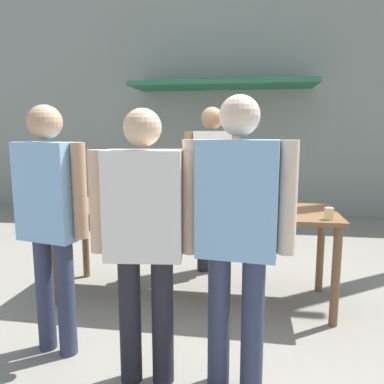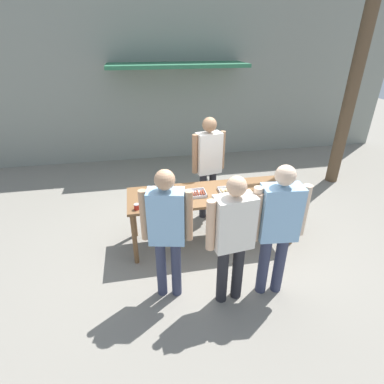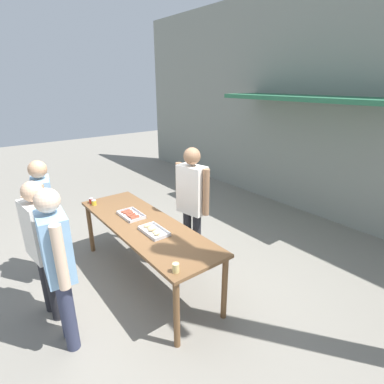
{
  "view_description": "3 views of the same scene",
  "coord_description": "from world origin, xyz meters",
  "px_view_note": "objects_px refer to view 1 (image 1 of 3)",
  "views": [
    {
      "loc": [
        0.53,
        -3.36,
        1.57
      ],
      "look_at": [
        0.0,
        0.0,
        1.03
      ],
      "focal_mm": 35.0,
      "sensor_mm": 36.0,
      "label": 1
    },
    {
      "loc": [
        -1.08,
        -3.9,
        2.99
      ],
      "look_at": [
        -0.33,
        -0.02,
        0.93
      ],
      "focal_mm": 28.0,
      "sensor_mm": 36.0,
      "label": 2
    },
    {
      "loc": [
        3.27,
        -1.73,
        2.68
      ],
      "look_at": [
        0.1,
        0.74,
        1.2
      ],
      "focal_mm": 28.0,
      "sensor_mm": 36.0,
      "label": 3
    }
  ],
  "objects_px": {
    "condiment_jar_ketchup": "(70,206)",
    "person_customer_with_cup": "(237,222)",
    "person_customer_holding_hotdog": "(50,209)",
    "person_customer_waiting_in_line": "(144,227)",
    "food_tray_buns": "(222,207)",
    "person_server_behind_table": "(212,175)",
    "beer_cup": "(329,214)",
    "condiment_jar_mustard": "(60,206)",
    "food_tray_sausages": "(157,206)"
  },
  "relations": [
    {
      "from": "food_tray_sausages",
      "to": "person_customer_waiting_in_line",
      "type": "relative_size",
      "value": 0.24
    },
    {
      "from": "person_server_behind_table",
      "to": "person_customer_holding_hotdog",
      "type": "distance_m",
      "value": 2.0
    },
    {
      "from": "food_tray_buns",
      "to": "person_customer_with_cup",
      "type": "height_order",
      "value": "person_customer_with_cup"
    },
    {
      "from": "food_tray_buns",
      "to": "condiment_jar_mustard",
      "type": "bearing_deg",
      "value": -169.55
    },
    {
      "from": "person_server_behind_table",
      "to": "person_customer_holding_hotdog",
      "type": "xyz_separation_m",
      "value": [
        -0.93,
        -1.77,
        -0.06
      ]
    },
    {
      "from": "condiment_jar_ketchup",
      "to": "person_customer_waiting_in_line",
      "type": "height_order",
      "value": "person_customer_waiting_in_line"
    },
    {
      "from": "condiment_jar_mustard",
      "to": "person_customer_waiting_in_line",
      "type": "xyz_separation_m",
      "value": [
        1.06,
        -0.95,
        0.09
      ]
    },
    {
      "from": "person_server_behind_table",
      "to": "person_customer_waiting_in_line",
      "type": "distance_m",
      "value": 2.0
    },
    {
      "from": "person_server_behind_table",
      "to": "condiment_jar_mustard",
      "type": "bearing_deg",
      "value": -152.15
    },
    {
      "from": "person_customer_with_cup",
      "to": "condiment_jar_ketchup",
      "type": "bearing_deg",
      "value": -25.68
    },
    {
      "from": "condiment_jar_mustard",
      "to": "person_customer_holding_hotdog",
      "type": "distance_m",
      "value": 0.82
    },
    {
      "from": "person_customer_holding_hotdog",
      "to": "person_server_behind_table",
      "type": "bearing_deg",
      "value": -105.27
    },
    {
      "from": "food_tray_sausages",
      "to": "food_tray_buns",
      "type": "height_order",
      "value": "food_tray_buns"
    },
    {
      "from": "condiment_jar_ketchup",
      "to": "person_server_behind_table",
      "type": "distance_m",
      "value": 1.56
    },
    {
      "from": "person_customer_holding_hotdog",
      "to": "person_customer_with_cup",
      "type": "height_order",
      "value": "person_customer_with_cup"
    },
    {
      "from": "condiment_jar_mustard",
      "to": "condiment_jar_ketchup",
      "type": "xyz_separation_m",
      "value": [
        0.1,
        0.0,
        0.0
      ]
    },
    {
      "from": "food_tray_sausages",
      "to": "person_customer_holding_hotdog",
      "type": "bearing_deg",
      "value": -116.17
    },
    {
      "from": "food_tray_buns",
      "to": "beer_cup",
      "type": "relative_size",
      "value": 4.31
    },
    {
      "from": "food_tray_sausages",
      "to": "person_customer_with_cup",
      "type": "bearing_deg",
      "value": -56.51
    },
    {
      "from": "condiment_jar_ketchup",
      "to": "person_customer_waiting_in_line",
      "type": "bearing_deg",
      "value": -44.76
    },
    {
      "from": "person_server_behind_table",
      "to": "food_tray_buns",
      "type": "bearing_deg",
      "value": -88.19
    },
    {
      "from": "beer_cup",
      "to": "food_tray_sausages",
      "type": "bearing_deg",
      "value": 169.8
    },
    {
      "from": "person_server_behind_table",
      "to": "person_customer_waiting_in_line",
      "type": "xyz_separation_m",
      "value": [
        -0.2,
        -1.98,
        -0.1
      ]
    },
    {
      "from": "person_customer_holding_hotdog",
      "to": "person_customer_waiting_in_line",
      "type": "relative_size",
      "value": 1.02
    },
    {
      "from": "person_customer_with_cup",
      "to": "person_customer_waiting_in_line",
      "type": "distance_m",
      "value": 0.56
    },
    {
      "from": "condiment_jar_mustard",
      "to": "person_server_behind_table",
      "type": "bearing_deg",
      "value": 39.28
    },
    {
      "from": "person_customer_holding_hotdog",
      "to": "food_tray_sausages",
      "type": "bearing_deg",
      "value": -103.8
    },
    {
      "from": "condiment_jar_mustard",
      "to": "person_server_behind_table",
      "type": "distance_m",
      "value": 1.64
    },
    {
      "from": "condiment_jar_ketchup",
      "to": "person_customer_with_cup",
      "type": "distance_m",
      "value": 1.79
    },
    {
      "from": "person_customer_holding_hotdog",
      "to": "condiment_jar_mustard",
      "type": "bearing_deg",
      "value": -53.25
    },
    {
      "from": "condiment_jar_ketchup",
      "to": "person_customer_holding_hotdog",
      "type": "bearing_deg",
      "value": -72.44
    },
    {
      "from": "food_tray_buns",
      "to": "person_customer_with_cup",
      "type": "xyz_separation_m",
      "value": [
        0.18,
        -1.19,
        0.16
      ]
    },
    {
      "from": "food_tray_sausages",
      "to": "person_customer_waiting_in_line",
      "type": "distance_m",
      "value": 1.25
    },
    {
      "from": "condiment_jar_ketchup",
      "to": "person_server_behind_table",
      "type": "xyz_separation_m",
      "value": [
        1.16,
        1.03,
        0.19
      ]
    },
    {
      "from": "food_tray_sausages",
      "to": "person_server_behind_table",
      "type": "height_order",
      "value": "person_server_behind_table"
    },
    {
      "from": "person_server_behind_table",
      "to": "person_customer_holding_hotdog",
      "type": "relative_size",
      "value": 1.05
    },
    {
      "from": "person_customer_holding_hotdog",
      "to": "person_customer_with_cup",
      "type": "distance_m",
      "value": 1.3
    },
    {
      "from": "person_customer_with_cup",
      "to": "condiment_jar_mustard",
      "type": "bearing_deg",
      "value": -24.01
    },
    {
      "from": "beer_cup",
      "to": "person_customer_holding_hotdog",
      "type": "distance_m",
      "value": 2.12
    },
    {
      "from": "person_customer_waiting_in_line",
      "to": "beer_cup",
      "type": "bearing_deg",
      "value": -149.34
    },
    {
      "from": "condiment_jar_ketchup",
      "to": "person_customer_holding_hotdog",
      "type": "relative_size",
      "value": 0.05
    },
    {
      "from": "person_server_behind_table",
      "to": "person_customer_waiting_in_line",
      "type": "bearing_deg",
      "value": -107.06
    },
    {
      "from": "person_customer_with_cup",
      "to": "person_server_behind_table",
      "type": "bearing_deg",
      "value": -73.83
    },
    {
      "from": "food_tray_buns",
      "to": "person_server_behind_table",
      "type": "height_order",
      "value": "person_server_behind_table"
    },
    {
      "from": "person_server_behind_table",
      "to": "person_customer_with_cup",
      "type": "distance_m",
      "value": 1.99
    },
    {
      "from": "food_tray_buns",
      "to": "person_customer_holding_hotdog",
      "type": "bearing_deg",
      "value": -137.8
    },
    {
      "from": "person_customer_holding_hotdog",
      "to": "person_customer_with_cup",
      "type": "xyz_separation_m",
      "value": [
        1.28,
        -0.19,
        0.01
      ]
    },
    {
      "from": "condiment_jar_ketchup",
      "to": "person_customer_with_cup",
      "type": "height_order",
      "value": "person_customer_with_cup"
    },
    {
      "from": "food_tray_buns",
      "to": "beer_cup",
      "type": "bearing_deg",
      "value": -16.92
    },
    {
      "from": "condiment_jar_ketchup",
      "to": "food_tray_sausages",
      "type": "bearing_deg",
      "value": 20.01
    }
  ]
}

